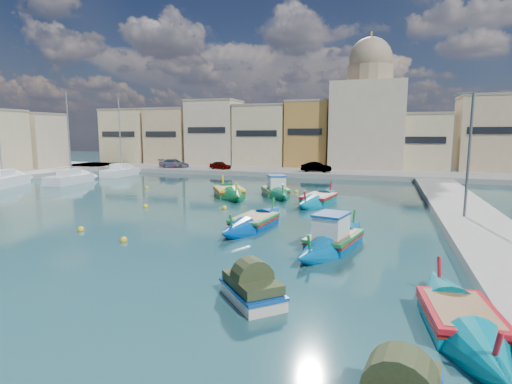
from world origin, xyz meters
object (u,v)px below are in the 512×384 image
at_px(yacht_north, 127,172).
at_px(quay_street_lamp, 468,154).
at_px(luzzu_blue_cabin, 275,192).
at_px(yacht_midnorth, 79,178).
at_px(luzzu_turquoise_cabin, 334,241).
at_px(luzzu_cyan_south, 460,321).
at_px(luzzu_blue_south, 254,223).
at_px(yacht_mid, 12,180).
at_px(tender_near, 252,290).
at_px(luzzu_cyan_mid, 319,200).
at_px(church_block, 368,113).
at_px(luzzu_green, 229,193).

bearing_deg(yacht_north, quay_street_lamp, -26.41).
bearing_deg(quay_street_lamp, yacht_north, 153.59).
bearing_deg(luzzu_blue_cabin, yacht_midnorth, 173.74).
distance_m(luzzu_turquoise_cabin, luzzu_cyan_south, 8.54).
relative_size(luzzu_blue_south, luzzu_cyan_south, 1.13).
bearing_deg(yacht_north, yacht_mid, -113.62).
height_order(luzzu_turquoise_cabin, tender_near, luzzu_turquoise_cabin).
bearing_deg(tender_near, luzzu_cyan_mid, 92.70).
height_order(church_block, luzzu_blue_south, church_block).
bearing_deg(luzzu_cyan_south, luzzu_green, 126.82).
distance_m(luzzu_blue_cabin, yacht_mid, 29.45).
bearing_deg(yacht_mid, luzzu_blue_cabin, 2.95).
bearing_deg(luzzu_blue_south, luzzu_cyan_south, -46.58).
bearing_deg(luzzu_blue_south, luzzu_green, 119.16).
relative_size(church_block, luzzu_blue_south, 2.26).
bearing_deg(luzzu_green, luzzu_cyan_mid, -8.29).
xyz_separation_m(luzzu_cyan_mid, yacht_north, (-28.22, 14.19, 0.16)).
bearing_deg(church_block, yacht_north, -153.48).
bearing_deg(luzzu_turquoise_cabin, luzzu_green, 129.30).
bearing_deg(luzzu_blue_cabin, tender_near, -76.64).
xyz_separation_m(luzzu_green, luzzu_cyan_south, (15.43, -20.61, -0.05)).
bearing_deg(yacht_mid, luzzu_cyan_south, -26.91).
bearing_deg(luzzu_cyan_south, church_block, 95.85).
distance_m(luzzu_blue_cabin, luzzu_blue_south, 12.38).
height_order(luzzu_blue_south, yacht_midnorth, yacht_midnorth).
height_order(luzzu_turquoise_cabin, luzzu_green, luzzu_turquoise_cabin).
height_order(luzzu_turquoise_cabin, luzzu_cyan_mid, luzzu_turquoise_cabin).
xyz_separation_m(church_block, luzzu_cyan_mid, (-2.22, -29.38, -8.14)).
distance_m(luzzu_blue_cabin, luzzu_cyan_mid, 5.28).
distance_m(tender_near, yacht_midnorth, 38.61).
xyz_separation_m(luzzu_cyan_south, yacht_mid, (-41.03, 20.82, 0.24)).
height_order(tender_near, yacht_mid, yacht_mid).
xyz_separation_m(yacht_north, yacht_midnorth, (-0.27, -8.62, 0.01)).
relative_size(tender_near, yacht_north, 0.26).
bearing_deg(luzzu_turquoise_cabin, church_block, 90.69).
height_order(luzzu_cyan_mid, yacht_mid, yacht_mid).
xyz_separation_m(luzzu_turquoise_cabin, yacht_mid, (-36.52, 13.56, 0.15)).
xyz_separation_m(church_block, luzzu_cyan_south, (5.00, -48.79, -8.17)).
relative_size(luzzu_cyan_mid, yacht_midnorth, 0.80).
distance_m(luzzu_blue_south, tender_near, 10.68).
height_order(luzzu_blue_cabin, yacht_midnorth, yacht_midnorth).
bearing_deg(luzzu_green, luzzu_cyan_south, -53.18).
bearing_deg(yacht_north, luzzu_green, -33.01).
bearing_deg(yacht_north, church_block, 26.52).
bearing_deg(quay_street_lamp, luzzu_cyan_south, -99.38).
height_order(luzzu_blue_cabin, tender_near, luzzu_blue_cabin).
distance_m(luzzu_green, yacht_midnorth, 20.74).
bearing_deg(yacht_mid, tender_near, -30.99).
bearing_deg(quay_street_lamp, yacht_midnorth, 165.05).
relative_size(luzzu_green, yacht_mid, 0.70).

